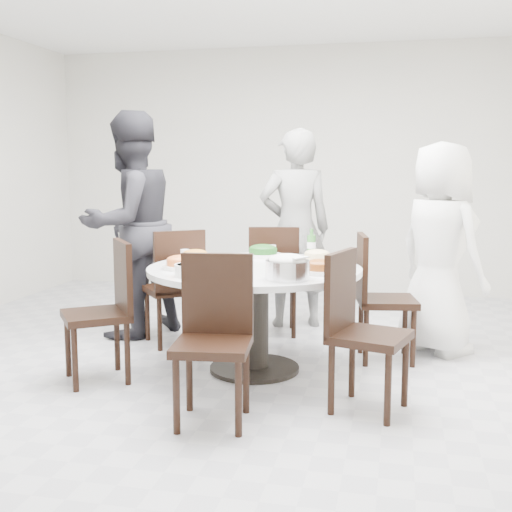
% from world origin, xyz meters
% --- Properties ---
extents(floor, '(6.00, 6.00, 0.01)m').
position_xyz_m(floor, '(0.00, 0.00, 0.00)').
color(floor, '#B9B9BE').
rests_on(floor, ground).
extents(wall_back, '(6.00, 0.01, 2.80)m').
position_xyz_m(wall_back, '(0.00, 3.00, 1.40)').
color(wall_back, silver).
rests_on(wall_back, ground).
extents(dining_table, '(1.50, 1.50, 0.75)m').
position_xyz_m(dining_table, '(0.08, -0.06, 0.38)').
color(dining_table, white).
rests_on(dining_table, floor).
extents(chair_ne, '(0.49, 0.49, 0.95)m').
position_xyz_m(chair_ne, '(0.99, 0.40, 0.47)').
color(chair_ne, black).
rests_on(chair_ne, floor).
extents(chair_n, '(0.50, 0.50, 0.95)m').
position_xyz_m(chair_n, '(0.01, 0.99, 0.47)').
color(chair_n, black).
rests_on(chair_n, floor).
extents(chair_nw, '(0.59, 0.59, 0.95)m').
position_xyz_m(chair_nw, '(-0.73, 0.49, 0.47)').
color(chair_nw, black).
rests_on(chair_nw, floor).
extents(chair_sw, '(0.59, 0.59, 0.95)m').
position_xyz_m(chair_sw, '(-0.92, -0.51, 0.47)').
color(chair_sw, black).
rests_on(chair_sw, floor).
extents(chair_s, '(0.47, 0.47, 0.95)m').
position_xyz_m(chair_s, '(0.06, -1.04, 0.47)').
color(chair_s, black).
rests_on(chair_s, floor).
extents(chair_se, '(0.52, 0.52, 0.95)m').
position_xyz_m(chair_se, '(0.91, -0.65, 0.47)').
color(chair_se, black).
rests_on(chair_se, floor).
extents(diner_right, '(0.93, 0.94, 1.64)m').
position_xyz_m(diner_right, '(1.37, 0.71, 0.82)').
color(diner_right, white).
rests_on(diner_right, floor).
extents(diner_middle, '(0.75, 0.61, 1.78)m').
position_xyz_m(diner_middle, '(0.15, 1.30, 0.89)').
color(diner_middle, black).
rests_on(diner_middle, floor).
extents(diner_left, '(1.07, 1.16, 1.91)m').
position_xyz_m(diner_left, '(-1.17, 0.67, 0.95)').
color(diner_left, black).
rests_on(diner_left, floor).
extents(dish_greens, '(0.28, 0.28, 0.07)m').
position_xyz_m(dish_greens, '(0.03, 0.45, 0.79)').
color(dish_greens, white).
rests_on(dish_greens, dining_table).
extents(dish_pale, '(0.24, 0.24, 0.06)m').
position_xyz_m(dish_pale, '(0.48, 0.27, 0.78)').
color(dish_pale, white).
rests_on(dish_pale, dining_table).
extents(dish_orange, '(0.24, 0.24, 0.06)m').
position_xyz_m(dish_orange, '(-0.40, 0.07, 0.78)').
color(dish_orange, white).
rests_on(dish_orange, dining_table).
extents(dish_redbrown, '(0.26, 0.26, 0.06)m').
position_xyz_m(dish_redbrown, '(0.56, -0.24, 0.78)').
color(dish_redbrown, white).
rests_on(dish_redbrown, dining_table).
extents(dish_tofu, '(0.26, 0.26, 0.07)m').
position_xyz_m(dish_tofu, '(-0.39, -0.26, 0.78)').
color(dish_tofu, white).
rests_on(dish_tofu, dining_table).
extents(rice_bowl, '(0.28, 0.28, 0.12)m').
position_xyz_m(rice_bowl, '(0.39, -0.50, 0.81)').
color(rice_bowl, silver).
rests_on(rice_bowl, dining_table).
extents(soup_bowl, '(0.24, 0.24, 0.08)m').
position_xyz_m(soup_bowl, '(-0.22, -0.50, 0.79)').
color(soup_bowl, white).
rests_on(soup_bowl, dining_table).
extents(beverage_bottle, '(0.06, 0.06, 0.23)m').
position_xyz_m(beverage_bottle, '(0.41, 0.47, 0.86)').
color(beverage_bottle, '#327830').
rests_on(beverage_bottle, dining_table).
extents(tea_cups, '(0.07, 0.07, 0.08)m').
position_xyz_m(tea_cups, '(0.09, 0.54, 0.79)').
color(tea_cups, white).
rests_on(tea_cups, dining_table).
extents(chopsticks, '(0.24, 0.04, 0.01)m').
position_xyz_m(chopsticks, '(0.06, 0.62, 0.76)').
color(chopsticks, tan).
rests_on(chopsticks, dining_table).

